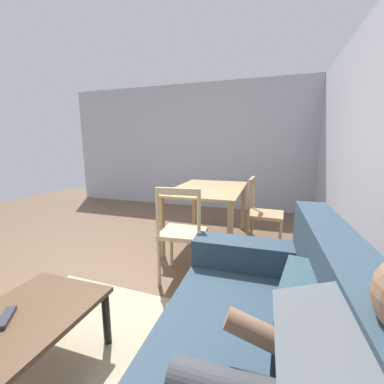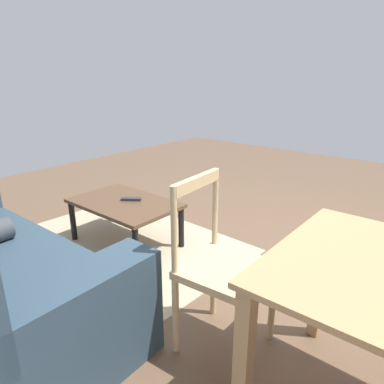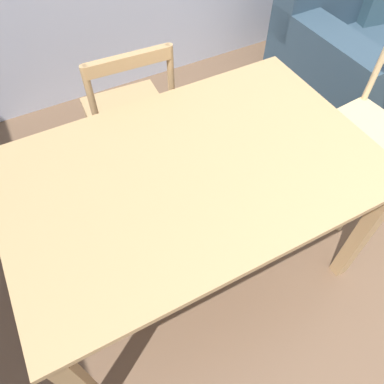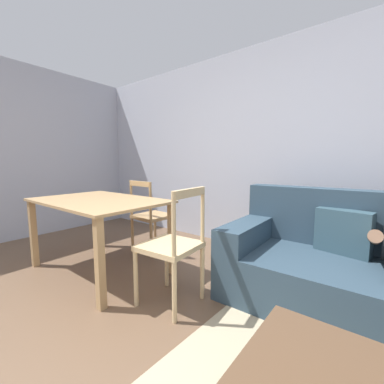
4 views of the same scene
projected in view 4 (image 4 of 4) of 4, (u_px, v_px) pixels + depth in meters
wall_back at (275, 150)px, 3.00m from camera, size 6.35×0.12×2.56m
couch at (366, 273)px, 1.81m from camera, size 2.05×0.97×0.90m
dining_table at (99, 210)px, 2.52m from camera, size 1.40×0.90×0.75m
dining_chair_near_wall at (151, 216)px, 3.11m from camera, size 0.44×0.44×0.91m
dining_chair_facing_couch at (173, 247)px, 1.92m from camera, size 0.45×0.45×0.94m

